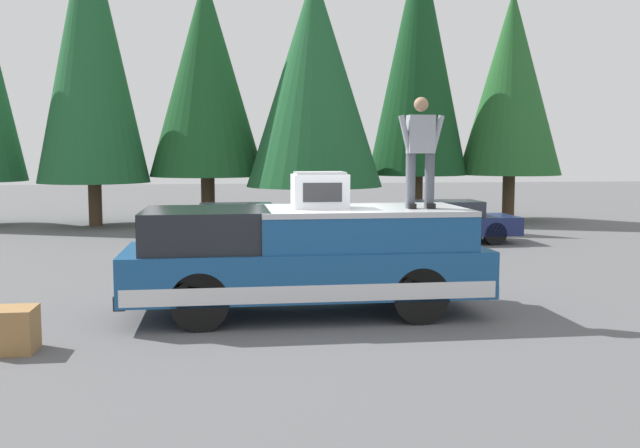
% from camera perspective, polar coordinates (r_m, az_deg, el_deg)
% --- Properties ---
extents(ground_plane, '(90.00, 90.00, 0.00)m').
position_cam_1_polar(ground_plane, '(11.18, -1.10, -7.23)').
color(ground_plane, '#565659').
extents(pickup_truck, '(2.01, 5.54, 1.65)m').
position_cam_1_polar(pickup_truck, '(11.13, -1.15, -2.72)').
color(pickup_truck, navy).
rests_on(pickup_truck, ground).
extents(compressor_unit, '(0.65, 0.84, 0.56)m').
position_cam_1_polar(compressor_unit, '(11.04, -0.02, 2.71)').
color(compressor_unit, silver).
rests_on(compressor_unit, pickup_truck).
extents(person_on_truck_bed, '(0.29, 0.72, 1.69)m').
position_cam_1_polar(person_on_truck_bed, '(11.10, 7.99, 5.89)').
color(person_on_truck_bed, '#4C515B').
rests_on(person_on_truck_bed, pickup_truck).
extents(parked_car_navy, '(1.64, 4.10, 1.16)m').
position_cam_1_polar(parked_car_navy, '(20.10, 9.67, 0.18)').
color(parked_car_navy, navy).
rests_on(parked_car_navy, ground).
extents(parked_car_silver, '(1.64, 4.10, 1.16)m').
position_cam_1_polar(parked_car_silver, '(18.76, -6.90, -0.17)').
color(parked_car_silver, silver).
rests_on(parked_car_silver, ground).
extents(wooden_crate, '(0.56, 0.56, 0.56)m').
position_cam_1_polar(wooden_crate, '(9.93, -23.22, -7.73)').
color(wooden_crate, olive).
rests_on(wooden_crate, ground).
extents(conifer_far_left, '(3.67, 3.67, 8.27)m').
position_cam_1_polar(conifer_far_left, '(27.20, 14.96, 10.75)').
color(conifer_far_left, '#4C3826').
rests_on(conifer_far_left, ground).
extents(conifer_left, '(3.53, 3.53, 10.17)m').
position_cam_1_polar(conifer_left, '(26.45, 7.84, 13.10)').
color(conifer_left, '#4C3826').
rests_on(conifer_left, ground).
extents(conifer_center_left, '(4.58, 4.58, 8.48)m').
position_cam_1_polar(conifer_center_left, '(24.42, -0.47, 11.39)').
color(conifer_center_left, '#4C3826').
rests_on(conifer_center_left, ground).
extents(conifer_center_right, '(4.01, 4.01, 8.62)m').
position_cam_1_polar(conifer_center_right, '(25.71, -9.04, 11.53)').
color(conifer_center_right, '#4C3826').
rests_on(conifer_center_right, ground).
extents(conifer_right, '(3.70, 3.70, 10.46)m').
position_cam_1_polar(conifer_right, '(25.63, -17.78, 13.23)').
color(conifer_right, '#4C3826').
rests_on(conifer_right, ground).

